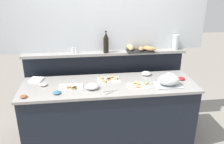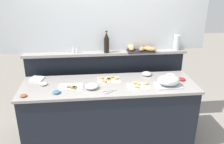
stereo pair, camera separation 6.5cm
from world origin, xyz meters
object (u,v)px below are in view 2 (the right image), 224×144
at_px(bread_basket, 141,49).
at_px(sandwich_platter_front, 71,87).
at_px(serving_cloche, 168,81).
at_px(serving_tongs, 110,91).
at_px(sandwich_platter_rear, 139,86).
at_px(condiment_bowl_red, 182,79).
at_px(glass_bowl_small, 92,86).
at_px(glass_bowl_large, 147,74).
at_px(condiment_bowl_teal, 23,96).
at_px(sandwich_platter_side, 109,79).
at_px(condiment_bowl_cream, 57,92).
at_px(condiment_bowl_dark, 43,84).
at_px(wine_bottle_dark, 106,43).
at_px(salt_shaker, 74,50).
at_px(pepper_shaker, 77,50).
at_px(water_carafe, 176,42).
at_px(napkin_stack, 37,79).
at_px(glass_bowl_medium, 171,75).

bearing_deg(bread_basket, sandwich_platter_front, -153.06).
xyz_separation_m(serving_cloche, serving_tongs, (-0.77, -0.09, -0.07)).
xyz_separation_m(sandwich_platter_rear, sandwich_platter_front, (-0.87, 0.05, -0.00)).
relative_size(condiment_bowl_red, bread_basket, 0.23).
bearing_deg(glass_bowl_small, condiment_bowl_red, 6.04).
distance_m(glass_bowl_large, condiment_bowl_teal, 1.69).
relative_size(sandwich_platter_side, condiment_bowl_cream, 3.17).
xyz_separation_m(sandwich_platter_rear, condiment_bowl_cream, (-1.04, -0.09, 0.01)).
bearing_deg(condiment_bowl_dark, condiment_bowl_teal, -120.39).
height_order(condiment_bowl_cream, wine_bottle_dark, wine_bottle_dark).
bearing_deg(glass_bowl_small, glass_bowl_large, 23.72).
xyz_separation_m(glass_bowl_small, condiment_bowl_teal, (-0.82, -0.14, -0.02)).
xyz_separation_m(condiment_bowl_teal, salt_shaker, (0.58, 0.72, 0.33)).
height_order(serving_cloche, pepper_shaker, pepper_shaker).
distance_m(sandwich_platter_side, glass_bowl_large, 0.57).
xyz_separation_m(serving_cloche, water_carafe, (0.29, 0.60, 0.34)).
bearing_deg(glass_bowl_small, sandwich_platter_rear, 0.03).
bearing_deg(sandwich_platter_front, serving_cloche, -3.49).
height_order(condiment_bowl_red, wine_bottle_dark, wine_bottle_dark).
xyz_separation_m(condiment_bowl_cream, pepper_shaker, (0.24, 0.67, 0.33)).
xyz_separation_m(condiment_bowl_red, napkin_stack, (-2.00, 0.23, -0.01)).
bearing_deg(serving_tongs, pepper_shaker, 121.35).
bearing_deg(glass_bowl_medium, condiment_bowl_red, -50.15).
relative_size(glass_bowl_large, condiment_bowl_red, 1.40).
relative_size(sandwich_platter_front, condiment_bowl_teal, 3.73).
relative_size(wine_bottle_dark, salt_shaker, 3.63).
bearing_deg(glass_bowl_small, bread_basket, 37.29).
relative_size(sandwich_platter_side, glass_bowl_large, 2.20).
bearing_deg(condiment_bowl_teal, sandwich_platter_front, 19.33).
bearing_deg(condiment_bowl_dark, condiment_bowl_red, -1.18).
relative_size(glass_bowl_large, salt_shaker, 1.59).
bearing_deg(napkin_stack, sandwich_platter_side, -6.99).
bearing_deg(serving_cloche, condiment_bowl_red, 32.31).
distance_m(sandwich_platter_front, water_carafe, 1.69).
height_order(glass_bowl_small, salt_shaker, salt_shaker).
xyz_separation_m(serving_tongs, napkin_stack, (-0.98, 0.47, 0.01)).
xyz_separation_m(bread_basket, water_carafe, (0.54, 0.01, 0.08)).
relative_size(glass_bowl_small, napkin_stack, 0.99).
distance_m(sandwich_platter_side, pepper_shaker, 0.65).
height_order(sandwich_platter_front, glass_bowl_medium, glass_bowl_medium).
distance_m(glass_bowl_small, bread_basket, 0.98).
height_order(pepper_shaker, water_carafe, water_carafe).
height_order(serving_cloche, water_carafe, water_carafe).
xyz_separation_m(condiment_bowl_dark, pepper_shaker, (0.44, 0.41, 0.33)).
distance_m(condiment_bowl_dark, bread_basket, 1.47).
height_order(glass_bowl_small, pepper_shaker, pepper_shaker).
bearing_deg(water_carafe, glass_bowl_large, -155.21).
bearing_deg(serving_tongs, condiment_bowl_red, 13.50).
bearing_deg(condiment_bowl_cream, sandwich_platter_front, 40.70).
xyz_separation_m(salt_shaker, bread_basket, (0.98, -0.01, -0.01)).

